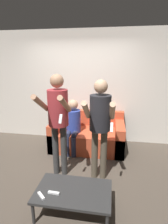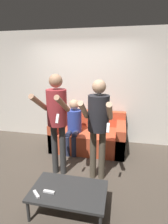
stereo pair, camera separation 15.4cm
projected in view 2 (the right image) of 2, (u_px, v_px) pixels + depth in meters
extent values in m
plane|color=#4C4238|center=(66.00, 171.00, 3.27)|extent=(14.00, 14.00, 0.00)
cube|color=silver|center=(83.00, 87.00, 4.33)|extent=(6.40, 0.06, 2.70)
cube|color=#C64C2D|center=(89.00, 139.00, 4.09)|extent=(1.65, 0.93, 0.44)
cube|color=#C64C2D|center=(92.00, 118.00, 4.34)|extent=(1.65, 0.16, 0.37)
cube|color=#C64C2D|center=(59.00, 133.00, 4.21)|extent=(0.20, 0.93, 0.65)
cube|color=#C64C2D|center=(120.00, 138.00, 3.92)|extent=(0.20, 0.93, 0.65)
cylinder|color=#383838|center=(55.00, 149.00, 3.11)|extent=(0.11, 0.11, 0.94)
cylinder|color=#383838|center=(63.00, 150.00, 3.08)|extent=(0.11, 0.11, 0.94)
cylinder|color=#9E2D33|center=(57.00, 107.00, 2.89)|extent=(0.33, 0.33, 0.60)
sphere|color=#A87A5B|center=(56.00, 81.00, 2.76)|extent=(0.22, 0.22, 0.22)
cylinder|color=#A87A5B|center=(39.00, 103.00, 2.66)|extent=(0.08, 0.52, 0.36)
cylinder|color=#A87A5B|center=(63.00, 104.00, 2.59)|extent=(0.08, 0.52, 0.36)
cube|color=white|center=(58.00, 119.00, 2.40)|extent=(0.04, 0.09, 0.13)
cylinder|color=brown|center=(93.00, 154.00, 2.98)|extent=(0.11, 0.11, 0.89)
cylinder|color=brown|center=(102.00, 155.00, 2.95)|extent=(0.11, 0.11, 0.89)
cylinder|color=#232328|center=(98.00, 113.00, 2.76)|extent=(0.34, 0.34, 0.57)
sphere|color=tan|center=(99.00, 87.00, 2.65)|extent=(0.21, 0.21, 0.21)
cylinder|color=tan|center=(84.00, 110.00, 2.56)|extent=(0.08, 0.50, 0.38)
cylinder|color=tan|center=(110.00, 112.00, 2.48)|extent=(0.08, 0.50, 0.38)
cube|color=white|center=(108.00, 128.00, 2.32)|extent=(0.04, 0.10, 0.12)
cylinder|color=#282D47|center=(68.00, 146.00, 3.75)|extent=(0.11, 0.11, 0.44)
cylinder|color=#282D47|center=(74.00, 147.00, 3.72)|extent=(0.11, 0.11, 0.44)
cylinder|color=#282D47|center=(69.00, 133.00, 3.83)|extent=(0.11, 0.32, 0.11)
cylinder|color=#282D47|center=(76.00, 133.00, 3.80)|extent=(0.11, 0.32, 0.11)
cylinder|color=#2D429E|center=(74.00, 121.00, 3.90)|extent=(0.32, 0.32, 0.50)
sphere|color=tan|center=(74.00, 104.00, 3.80)|extent=(0.22, 0.22, 0.22)
cube|color=#2D2D2D|center=(69.00, 191.00, 2.30)|extent=(0.99, 0.60, 0.04)
cylinder|color=#2D2D2D|center=(28.00, 211.00, 2.20)|extent=(0.04, 0.04, 0.30)
cylinder|color=#2D2D2D|center=(45.00, 184.00, 2.68)|extent=(0.04, 0.04, 0.30)
cylinder|color=#2D2D2D|center=(105.00, 193.00, 2.50)|extent=(0.04, 0.04, 0.30)
cube|color=white|center=(36.00, 194.00, 2.20)|extent=(0.13, 0.13, 0.02)
cube|color=white|center=(49.00, 192.00, 2.25)|extent=(0.15, 0.04, 0.02)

